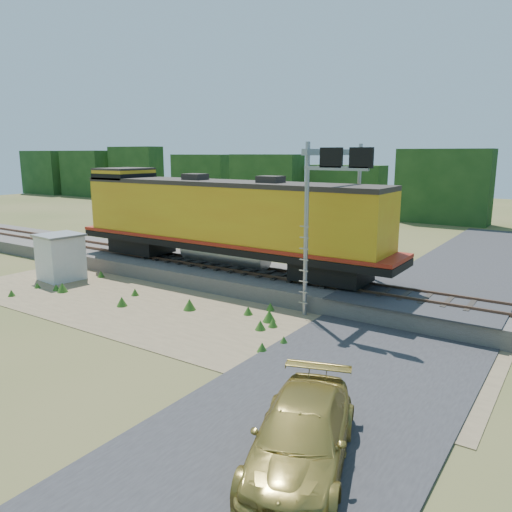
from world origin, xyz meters
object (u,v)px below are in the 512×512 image
Objects in this scene: locomotive at (220,218)px; car at (302,436)px; shed at (61,257)px; signal_gantry at (337,185)px.

locomotive is 17.32m from car.
locomotive reaches higher than shed.
shed is at bearing -164.05° from signal_gantry.
locomotive is at bearing 39.85° from shed.
shed is 0.50× the size of car.
shed is 20.70m from car.
car is (4.67, -11.64, -4.80)m from signal_gantry.
signal_gantry is at bearing 93.64° from car.
shed is at bearing 140.64° from car.
car is at bearing -14.44° from shed.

